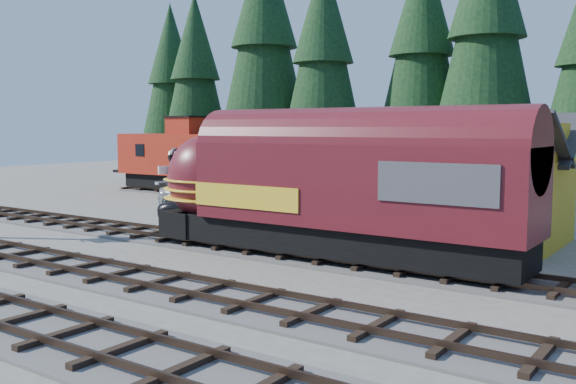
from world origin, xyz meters
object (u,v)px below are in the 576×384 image
Objects in this scene: pickup_truck_a at (231,210)px; pickup_truck_b at (202,197)px; caboose at (179,158)px; locomotive at (317,193)px; depot at (412,167)px.

pickup_truck_a reaches higher than pickup_truck_b.
caboose is 1.50× the size of pickup_truck_a.
caboose is (-20.61, 14.00, 0.12)m from locomotive.
locomotive reaches higher than pickup_truck_a.
pickup_truck_b is (-12.26, 7.35, -1.56)m from locomotive.
pickup_truck_a is at bearing 153.96° from locomotive.
pickup_truck_b is (-5.55, 4.06, -0.07)m from pickup_truck_a.
caboose reaches higher than locomotive.
locomotive is 24.92m from caboose.
depot is 1.99× the size of pickup_truck_a.
depot is at bearing 83.98° from locomotive.
caboose is at bearing 53.54° from pickup_truck_b.
caboose reaches higher than pickup_truck_b.
pickup_truck_a is (13.90, -10.72, -1.61)m from caboose.
locomotive reaches higher than pickup_truck_b.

